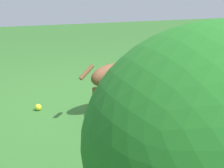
% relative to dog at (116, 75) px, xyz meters
% --- Properties ---
extents(ground, '(14.00, 14.00, 0.00)m').
position_rel_dog_xyz_m(ground, '(-0.26, 0.17, -0.37)').
color(ground, '#2D6026').
extents(dog, '(0.78, 0.41, 0.57)m').
position_rel_dog_xyz_m(dog, '(0.00, 0.00, 0.00)').
color(dog, brown).
rests_on(dog, ground).
extents(tennis_ball_0, '(0.07, 0.07, 0.07)m').
position_rel_dog_xyz_m(tennis_ball_0, '(0.25, -0.47, -0.34)').
color(tennis_ball_0, '#D1DE36').
rests_on(tennis_ball_0, ground).
extents(tennis_ball_1, '(0.07, 0.07, 0.07)m').
position_rel_dog_xyz_m(tennis_ball_1, '(-0.74, 0.26, -0.34)').
color(tennis_ball_1, yellow).
rests_on(tennis_ball_1, ground).
extents(shrub_near, '(0.97, 0.87, 1.14)m').
position_rel_dog_xyz_m(shrub_near, '(-0.38, -2.13, 0.35)').
color(shrub_near, brown).
rests_on(shrub_near, ground).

